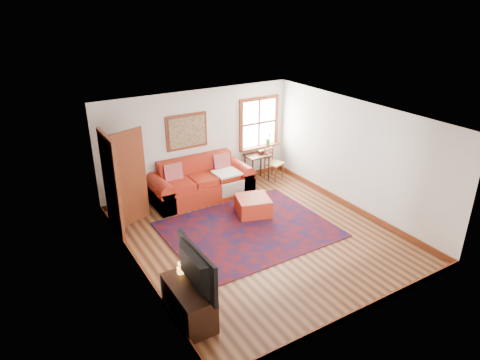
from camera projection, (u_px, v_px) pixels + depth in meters
ground at (260, 236)px, 8.74m from camera, size 5.50×5.50×0.00m
room_envelope at (261, 160)px, 8.09m from camera, size 5.04×5.54×2.52m
window at (260, 128)px, 11.17m from camera, size 1.18×0.20×1.38m
doorway at (121, 180)px, 8.66m from camera, size 0.89×1.08×2.14m
framed_artwork at (187, 132)px, 10.10m from camera, size 1.05×0.07×0.85m
persian_rug at (249, 229)px, 8.96m from camera, size 3.35×2.69×0.02m
red_leather_sofa at (201, 185)px, 10.31m from camera, size 2.43×1.00×0.95m
red_ottoman at (253, 206)px, 9.53m from camera, size 0.88×0.88×0.40m
side_table at (257, 159)px, 11.09m from camera, size 0.60×0.45×0.72m
ladder_back_chair at (272, 162)px, 11.26m from camera, size 0.53×0.52×0.89m
media_cabinet at (189, 303)px, 6.42m from camera, size 0.48×1.06×0.58m
television at (190, 270)px, 6.13m from camera, size 0.15×1.17×0.68m
candle_hurricane at (181, 269)px, 6.57m from camera, size 0.12×0.12×0.18m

